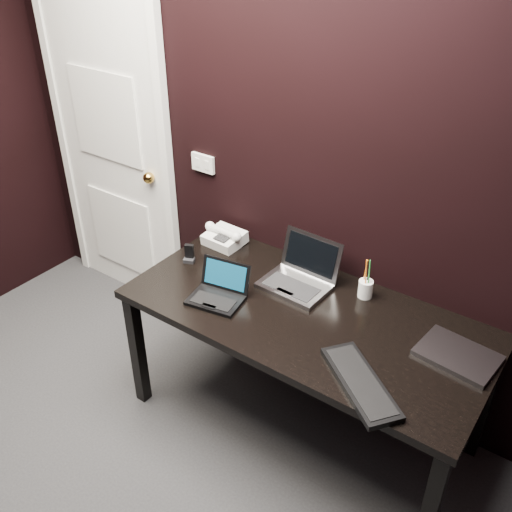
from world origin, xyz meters
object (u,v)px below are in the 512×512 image
Objects in this scene: door at (113,148)px; mobile_phone at (189,255)px; pen_cup at (366,288)px; desk at (305,325)px; netbook at (218,293)px; closed_laptop at (458,355)px; ext_keyboard at (360,383)px; desk_phone at (224,237)px; silver_laptop at (299,277)px.

door is 22.18× the size of mobile_phone.
door is 1.84m from pen_cup.
netbook reaches higher than desk.
desk is 0.69m from closed_laptop.
door is 10.34× the size of pen_cup.
ext_keyboard is (0.81, -0.12, -0.02)m from netbook.
desk_phone is (-1.10, 0.54, 0.03)m from ext_keyboard.
silver_laptop is at bearing -9.54° from desk_phone.
mobile_phone is at bearing 152.82° from netbook.
netbook is at bearing -22.74° from door.
door is 1.54m from silver_laptop.
netbook is at bearing -166.40° from closed_laptop.
desk is 5.08× the size of silver_laptop.
pen_cup is (0.85, 0.01, 0.00)m from desk_phone.
ext_keyboard is at bearing -8.67° from netbook.
pen_cup reaches higher than closed_laptop.
closed_laptop is at bearing 56.04° from ext_keyboard.
desk is 0.26m from silver_laptop.
desk_phone reaches higher than closed_laptop.
pen_cup reaches higher than desk_phone.
desk is 3.84× the size of ext_keyboard.
door is 6.39× the size of silver_laptop.
door is 1.26× the size of desk.
door is 4.83× the size of ext_keyboard.
netbook is 1.10m from closed_laptop.
silver_laptop reaches higher than netbook.
mobile_phone is at bearing -164.26° from pen_cup.
ext_keyboard reaches higher than closed_laptop.
door reaches higher than desk_phone.
desk is 5.95× the size of netbook.
ext_keyboard is 1.30× the size of closed_laptop.
door is at bearing 162.56° from ext_keyboard.
desk is 17.62× the size of mobile_phone.
mobile_phone is (-0.73, 0.02, 0.11)m from desk.
ext_keyboard is 2.14× the size of pen_cup.
desk_phone is at bearing 154.02° from ext_keyboard.
silver_laptop is at bearing 129.98° from desk.
pen_cup is (0.17, 0.27, 0.13)m from desk.
pen_cup is at bearing 36.94° from netbook.
desk is 6.90× the size of desk_phone.
netbook is 0.50m from desk_phone.
closed_laptop is 0.54m from pen_cup.
netbook reaches higher than closed_laptop.
mobile_phone is (-0.04, -0.24, -0.01)m from desk_phone.
netbook is at bearing 171.33° from ext_keyboard.
door reaches higher than pen_cup.
pen_cup reaches higher than mobile_phone.
door reaches higher than silver_laptop.
closed_laptop is (0.26, 0.38, -0.00)m from ext_keyboard.
pen_cup is (1.81, -0.10, -0.26)m from door.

